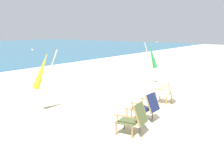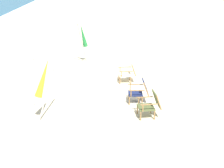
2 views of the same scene
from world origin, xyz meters
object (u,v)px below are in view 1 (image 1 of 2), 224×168
(beach_chair_back_right, at_px, (167,91))
(umbrella_furled_yellow, at_px, (42,71))
(umbrella_furled_green, at_px, (152,56))
(beach_chair_front_left, at_px, (147,106))
(beach_chair_back_left, at_px, (134,118))

(beach_chair_back_right, relative_size, umbrella_furled_yellow, 0.41)
(beach_chair_back_right, height_order, umbrella_furled_green, umbrella_furled_green)
(beach_chair_back_right, height_order, beach_chair_front_left, beach_chair_back_right)
(beach_chair_back_left, height_order, beach_chair_front_left, beach_chair_back_left)
(umbrella_furled_yellow, bearing_deg, umbrella_furled_green, -6.60)
(beach_chair_back_left, distance_m, umbrella_furled_yellow, 3.34)
(beach_chair_back_left, distance_m, umbrella_furled_green, 6.40)
(beach_chair_back_right, xyz_separation_m, umbrella_furled_yellow, (-3.23, 2.70, 0.87))
(beach_chair_back_left, height_order, umbrella_furled_yellow, umbrella_furled_yellow)
(beach_chair_back_right, distance_m, beach_chair_back_left, 3.15)
(beach_chair_back_left, relative_size, umbrella_furled_green, 0.40)
(umbrella_furled_yellow, bearing_deg, beach_chair_back_right, -39.90)
(umbrella_furled_yellow, bearing_deg, beach_chair_back_left, -87.73)
(beach_chair_front_left, distance_m, umbrella_furled_yellow, 3.34)
(beach_chair_back_left, bearing_deg, beach_chair_front_left, 12.13)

